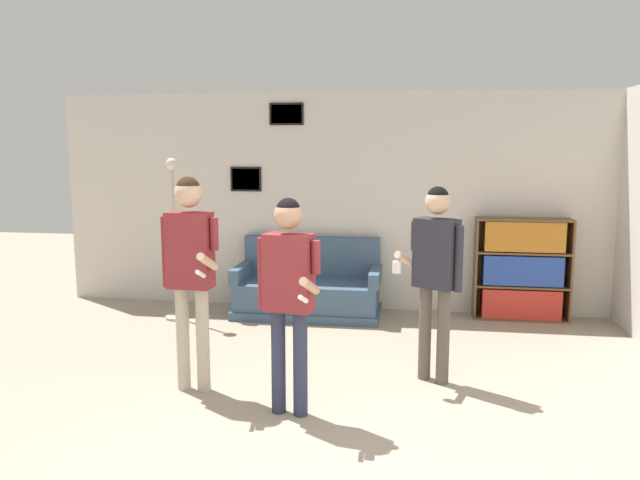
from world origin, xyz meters
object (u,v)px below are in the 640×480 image
Objects in this scene: floor_lamp at (174,237)px; person_watcher_holding_cup at (436,263)px; couch at (308,290)px; person_player_foreground_left at (190,259)px; bookshelf at (522,269)px; person_player_foreground_center at (289,284)px.

floor_lamp is 1.11× the size of person_watcher_holding_cup.
person_player_foreground_left is at bearing -102.36° from couch.
person_player_foreground_left is at bearing -165.59° from person_watcher_holding_cup.
person_player_foreground_left is (0.98, -2.08, 0.14)m from floor_lamp.
floor_lamp is (-1.52, -0.42, 0.69)m from couch.
couch is 1.46× the size of bookshelf.
person_player_foreground_left is (-0.55, -2.51, 0.83)m from couch.
person_watcher_holding_cup reaches higher than bookshelf.
person_player_foreground_center is (0.90, -0.34, -0.10)m from person_player_foreground_left.
person_player_foreground_center is (0.35, -2.85, 0.73)m from couch.
floor_lamp is 1.06× the size of person_player_foreground_left.
person_player_foreground_center is (-2.19, -3.04, 0.43)m from bookshelf.
bookshelf is 2.48m from person_watcher_holding_cup.
bookshelf is at bearing 8.63° from floor_lamp.
person_player_foreground_left reaches higher than couch.
bookshelf is at bearing 63.71° from person_watcher_holding_cup.
couch is at bearing 126.25° from person_watcher_holding_cup.
bookshelf is at bearing 54.24° from person_player_foreground_center.
person_player_foreground_center is 0.98× the size of person_watcher_holding_cup.
person_player_foreground_left is at bearing -138.84° from bookshelf.
couch is 1.05× the size of person_player_foreground_center.
person_player_foreground_center reaches higher than bookshelf.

